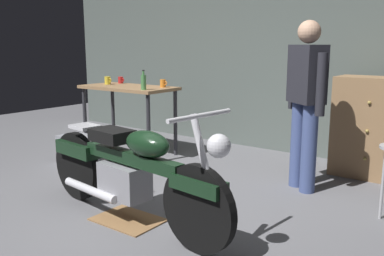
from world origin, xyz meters
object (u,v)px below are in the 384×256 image
(motorcycle, at_px, (129,169))
(person_standing, at_px, (306,98))
(mug_red_diner, at_px, (121,80))
(bottle, at_px, (144,82))
(mug_yellow_tall, at_px, (108,80))
(mug_orange_travel, at_px, (163,83))
(wooden_dresser, at_px, (373,128))
(storage_bin, at_px, (78,149))

(motorcycle, xyz_separation_m, person_standing, (0.81, 1.63, 0.48))
(mug_red_diner, bearing_deg, motorcycle, -42.91)
(person_standing, xyz_separation_m, bottle, (-1.97, -0.20, 0.07))
(person_standing, relative_size, mug_yellow_tall, 14.31)
(mug_orange_travel, distance_m, bottle, 0.39)
(person_standing, bearing_deg, mug_orange_travel, 30.45)
(mug_yellow_tall, bearing_deg, mug_red_diner, 83.07)
(motorcycle, distance_m, mug_orange_travel, 2.21)
(wooden_dresser, xyz_separation_m, mug_yellow_tall, (-3.30, -0.82, 0.40))
(person_standing, distance_m, mug_orange_travel, 2.00)
(wooden_dresser, bearing_deg, motorcycle, -116.84)
(person_standing, height_order, bottle, person_standing)
(mug_red_diner, relative_size, mug_orange_travel, 0.98)
(mug_yellow_tall, bearing_deg, wooden_dresser, 13.96)
(motorcycle, height_order, bottle, bottle)
(storage_bin, height_order, bottle, bottle)
(person_standing, distance_m, bottle, 1.98)
(storage_bin, relative_size, mug_red_diner, 4.21)
(wooden_dresser, xyz_separation_m, bottle, (-2.41, -1.05, 0.45))
(motorcycle, bearing_deg, person_standing, 70.15)
(mug_orange_travel, bearing_deg, mug_yellow_tall, -170.09)
(person_standing, relative_size, wooden_dresser, 1.52)
(mug_yellow_tall, bearing_deg, storage_bin, -71.77)
(motorcycle, bearing_deg, storage_bin, 160.10)
(person_standing, distance_m, mug_red_diner, 2.84)
(mug_yellow_tall, xyz_separation_m, bottle, (0.89, -0.23, 0.04))
(bottle, bearing_deg, mug_red_diner, 152.36)
(person_standing, bearing_deg, storage_bin, 51.26)
(wooden_dresser, distance_m, storage_bin, 3.45)
(person_standing, distance_m, wooden_dresser, 1.03)
(wooden_dresser, relative_size, mug_yellow_tall, 9.42)
(person_standing, relative_size, bottle, 6.93)
(storage_bin, distance_m, bottle, 1.17)
(motorcycle, relative_size, mug_red_diner, 20.87)
(wooden_dresser, relative_size, storage_bin, 2.50)
(motorcycle, distance_m, storage_bin, 2.03)
(storage_bin, distance_m, mug_red_diner, 1.27)
(motorcycle, height_order, person_standing, person_standing)
(storage_bin, bearing_deg, bottle, 39.36)
(storage_bin, bearing_deg, motorcycle, -26.59)
(motorcycle, relative_size, wooden_dresser, 1.98)
(wooden_dresser, distance_m, mug_yellow_tall, 3.42)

